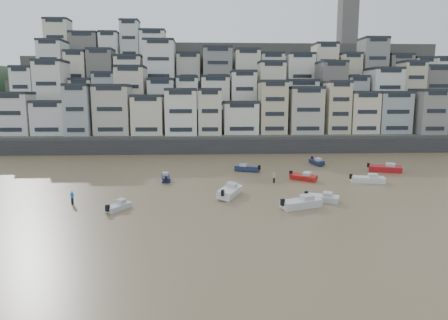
{
  "coord_description": "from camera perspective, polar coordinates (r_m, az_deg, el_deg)",
  "views": [
    {
      "loc": [
        1.99,
        -30.18,
        13.71
      ],
      "look_at": [
        5.0,
        30.0,
        4.0
      ],
      "focal_mm": 32.0,
      "sensor_mm": 36.0,
      "label": 1
    }
  ],
  "objects": [
    {
      "name": "harbor_wall",
      "position": [
        96.26,
        1.94,
        2.01
      ],
      "size": [
        140.0,
        3.0,
        3.5
      ],
      "primitive_type": "cube",
      "color": "#38383A",
      "rests_on": "ground"
    },
    {
      "name": "boat_f",
      "position": [
        65.8,
        -8.34,
        -2.43
      ],
      "size": [
        2.04,
        4.57,
        1.2
      ],
      "primitive_type": null,
      "rotation": [
        0.0,
        0.0,
        1.71
      ],
      "color": "#151A41",
      "rests_on": "ground"
    },
    {
      "name": "boat_j",
      "position": [
        50.38,
        -14.84,
        -6.31
      ],
      "size": [
        3.07,
        4.06,
        1.07
      ],
      "primitive_type": null,
      "rotation": [
        0.0,
        0.0,
        1.05
      ],
      "color": "silver",
      "rests_on": "ground"
    },
    {
      "name": "hillside",
      "position": [
        135.62,
        2.56,
        8.85
      ],
      "size": [
        141.04,
        66.0,
        50.0
      ],
      "color": "#4C4C47",
      "rests_on": "ground"
    },
    {
      "name": "boat_d",
      "position": [
        67.59,
        19.87,
        -2.44
      ],
      "size": [
        5.84,
        2.93,
        1.52
      ],
      "primitive_type": null,
      "rotation": [
        0.0,
        0.0,
        -0.21
      ],
      "color": "silver",
      "rests_on": "ground"
    },
    {
      "name": "boat_c",
      "position": [
        55.05,
        0.84,
        -4.34
      ],
      "size": [
        4.3,
        6.69,
        1.74
      ],
      "primitive_type": null,
      "rotation": [
        0.0,
        0.0,
        1.19
      ],
      "color": "silver",
      "rests_on": "ground"
    },
    {
      "name": "boat_i",
      "position": [
        82.37,
        13.1,
        -0.18
      ],
      "size": [
        2.35,
        5.21,
        1.37
      ],
      "primitive_type": null,
      "rotation": [
        0.0,
        0.0,
        -1.43
      ],
      "color": "#141C3F",
      "rests_on": "ground"
    },
    {
      "name": "boat_b",
      "position": [
        53.9,
        13.92,
        -5.18
      ],
      "size": [
        4.71,
        3.21,
        1.23
      ],
      "primitive_type": null,
      "rotation": [
        0.0,
        0.0,
        -0.43
      ],
      "color": "silver",
      "rests_on": "ground"
    },
    {
      "name": "boat_g",
      "position": [
        78.23,
        22.04,
        -0.99
      ],
      "size": [
        6.49,
        3.97,
        1.68
      ],
      "primitive_type": null,
      "rotation": [
        0.0,
        0.0,
        -0.34
      ],
      "color": "#AC151B",
      "rests_on": "ground"
    },
    {
      "name": "person_pink",
      "position": [
        64.06,
        7.16,
        -2.48
      ],
      "size": [
        0.44,
        0.44,
        1.74
      ],
      "primitive_type": null,
      "color": "#C08790",
      "rests_on": "ground"
    },
    {
      "name": "ground",
      "position": [
        33.21,
        -6.26,
        -15.29
      ],
      "size": [
        400.0,
        400.0,
        0.0
      ],
      "primitive_type": "plane",
      "color": "brown",
      "rests_on": "ground"
    },
    {
      "name": "boat_e",
      "position": [
        66.67,
        11.28,
        -2.31
      ],
      "size": [
        4.72,
        4.39,
        1.33
      ],
      "primitive_type": null,
      "rotation": [
        0.0,
        0.0,
        -0.71
      ],
      "color": "#A81814",
      "rests_on": "ground"
    },
    {
      "name": "boat_h",
      "position": [
        73.41,
        3.32,
        -1.09
      ],
      "size": [
        5.14,
        3.49,
        1.34
      ],
      "primitive_type": null,
      "rotation": [
        0.0,
        0.0,
        2.72
      ],
      "color": "#161F45",
      "rests_on": "ground"
    },
    {
      "name": "boat_a",
      "position": [
        50.43,
        11.0,
        -5.86
      ],
      "size": [
        6.11,
        3.92,
        1.59
      ],
      "primitive_type": null,
      "rotation": [
        0.0,
        0.0,
        0.38
      ],
      "color": "silver",
      "rests_on": "ground"
    },
    {
      "name": "person_blue",
      "position": [
        54.62,
        -20.87,
        -5.05
      ],
      "size": [
        0.44,
        0.44,
        1.74
      ],
      "primitive_type": null,
      "color": "#1760B2",
      "rests_on": "ground"
    }
  ]
}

